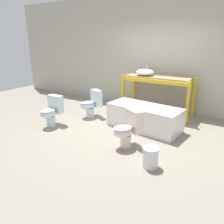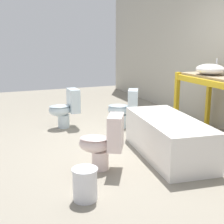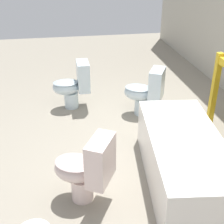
{
  "view_description": "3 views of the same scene",
  "coord_description": "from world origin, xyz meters",
  "px_view_note": "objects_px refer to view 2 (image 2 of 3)",
  "views": [
    {
      "loc": [
        2.18,
        -4.18,
        1.97
      ],
      "look_at": [
        -0.09,
        -0.48,
        0.52
      ],
      "focal_mm": 35.0,
      "sensor_mm": 36.0,
      "label": 1
    },
    {
      "loc": [
        3.91,
        -2.07,
        1.64
      ],
      "look_at": [
        -0.15,
        -0.42,
        0.58
      ],
      "focal_mm": 50.0,
      "sensor_mm": 36.0,
      "label": 2
    },
    {
      "loc": [
        2.77,
        -0.94,
        2.17
      ],
      "look_at": [
        -0.16,
        -0.42,
        0.62
      ],
      "focal_mm": 50.0,
      "sensor_mm": 36.0,
      "label": 3
    }
  ],
  "objects_px": {
    "toilet_near": "(104,142)",
    "toilet_extra": "(66,108)",
    "sink_basin": "(210,69)",
    "bathtub_main": "(168,134)",
    "bucket_white": "(85,183)",
    "toilet_far": "(125,108)"
  },
  "relations": [
    {
      "from": "bathtub_main",
      "to": "bucket_white",
      "type": "bearing_deg",
      "value": -55.61
    },
    {
      "from": "sink_basin",
      "to": "toilet_near",
      "type": "relative_size",
      "value": 0.68
    },
    {
      "from": "sink_basin",
      "to": "bucket_white",
      "type": "bearing_deg",
      "value": -63.89
    },
    {
      "from": "bucket_white",
      "to": "toilet_near",
      "type": "bearing_deg",
      "value": 145.22
    },
    {
      "from": "toilet_near",
      "to": "toilet_far",
      "type": "bearing_deg",
      "value": 176.75
    },
    {
      "from": "toilet_far",
      "to": "toilet_extra",
      "type": "distance_m",
      "value": 1.09
    },
    {
      "from": "toilet_far",
      "to": "bucket_white",
      "type": "relative_size",
      "value": 2.08
    },
    {
      "from": "bathtub_main",
      "to": "toilet_extra",
      "type": "xyz_separation_m",
      "value": [
        -1.94,
        -0.98,
        0.05
      ]
    },
    {
      "from": "toilet_far",
      "to": "bucket_white",
      "type": "distance_m",
      "value": 2.71
    },
    {
      "from": "bathtub_main",
      "to": "bucket_white",
      "type": "xyz_separation_m",
      "value": [
        0.75,
        -1.45,
        -0.13
      ]
    },
    {
      "from": "sink_basin",
      "to": "toilet_far",
      "type": "bearing_deg",
      "value": -135.56
    },
    {
      "from": "bathtub_main",
      "to": "bucket_white",
      "type": "distance_m",
      "value": 1.64
    },
    {
      "from": "bathtub_main",
      "to": "sink_basin",
      "type": "bearing_deg",
      "value": 121.62
    },
    {
      "from": "toilet_extra",
      "to": "bucket_white",
      "type": "relative_size",
      "value": 2.08
    },
    {
      "from": "sink_basin",
      "to": "bathtub_main",
      "type": "distance_m",
      "value": 1.41
    },
    {
      "from": "sink_basin",
      "to": "bathtub_main",
      "type": "xyz_separation_m",
      "value": [
        0.48,
        -1.04,
        -0.83
      ]
    },
    {
      "from": "bucket_white",
      "to": "bathtub_main",
      "type": "bearing_deg",
      "value": 117.25
    },
    {
      "from": "toilet_near",
      "to": "bucket_white",
      "type": "distance_m",
      "value": 0.81
    },
    {
      "from": "toilet_near",
      "to": "toilet_far",
      "type": "xyz_separation_m",
      "value": [
        -1.62,
        1.02,
        0.0
      ]
    },
    {
      "from": "toilet_near",
      "to": "toilet_extra",
      "type": "height_order",
      "value": "same"
    },
    {
      "from": "sink_basin",
      "to": "toilet_near",
      "type": "distance_m",
      "value": 2.26
    },
    {
      "from": "toilet_far",
      "to": "bucket_white",
      "type": "xyz_separation_m",
      "value": [
        2.26,
        -1.47,
        -0.19
      ]
    }
  ]
}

